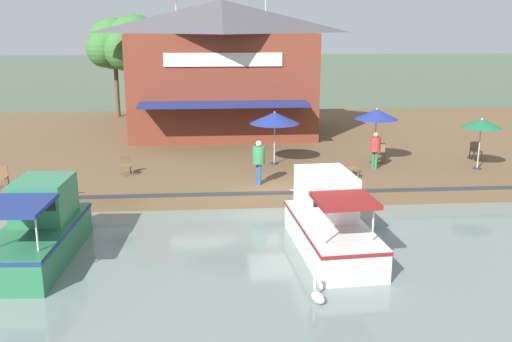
% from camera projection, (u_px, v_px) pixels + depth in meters
% --- Properties ---
extents(ground_plane, '(220.00, 220.00, 0.00)m').
position_uv_depth(ground_plane, '(281.00, 210.00, 21.97)').
color(ground_plane, '#4C5B47').
extents(quay_deck, '(22.00, 56.00, 0.60)m').
position_uv_depth(quay_deck, '(258.00, 144.00, 32.51)').
color(quay_deck, brown).
rests_on(quay_deck, ground).
extents(quay_edge_fender, '(0.20, 50.40, 0.10)m').
position_uv_depth(quay_edge_fender, '(281.00, 193.00, 21.90)').
color(quay_edge_fender, '#2D2D33').
rests_on(quay_edge_fender, quay_deck).
extents(waterfront_restaurant, '(9.72, 10.82, 8.26)m').
position_uv_depth(waterfront_restaurant, '(222.00, 66.00, 33.52)').
color(waterfront_restaurant, brown).
rests_on(waterfront_restaurant, quay_deck).
extents(patio_umbrella_mid_patio_right, '(1.77, 1.77, 2.30)m').
position_uv_depth(patio_umbrella_mid_patio_right, '(482.00, 124.00, 25.16)').
color(patio_umbrella_mid_patio_right, '#B7B7B7').
rests_on(patio_umbrella_mid_patio_right, quay_deck).
extents(patio_umbrella_near_quay_edge, '(1.98, 1.98, 2.59)m').
position_uv_depth(patio_umbrella_near_quay_edge, '(377.00, 114.00, 26.17)').
color(patio_umbrella_near_quay_edge, '#B7B7B7').
rests_on(patio_umbrella_near_quay_edge, quay_deck).
extents(patio_umbrella_by_entrance, '(2.28, 2.28, 2.47)m').
position_uv_depth(patio_umbrella_by_entrance, '(275.00, 118.00, 26.03)').
color(patio_umbrella_by_entrance, '#B7B7B7').
rests_on(patio_umbrella_by_entrance, quay_deck).
extents(cafe_chair_far_corner_seat, '(0.57, 0.57, 0.85)m').
position_uv_depth(cafe_chair_far_corner_seat, '(126.00, 164.00, 24.60)').
color(cafe_chair_far_corner_seat, brown).
rests_on(cafe_chair_far_corner_seat, quay_deck).
extents(cafe_chair_beside_entrance, '(0.45, 0.45, 0.85)m').
position_uv_depth(cafe_chair_beside_entrance, '(1.00, 176.00, 22.67)').
color(cafe_chair_beside_entrance, brown).
rests_on(cafe_chair_beside_entrance, quay_deck).
extents(cafe_chair_back_row_seat, '(0.57, 0.57, 0.85)m').
position_uv_depth(cafe_chair_back_row_seat, '(380.00, 151.00, 27.02)').
color(cafe_chair_back_row_seat, brown).
rests_on(cafe_chair_back_row_seat, quay_deck).
extents(cafe_chair_facing_river, '(0.55, 0.55, 0.85)m').
position_uv_depth(cafe_chair_facing_river, '(351.00, 167.00, 24.11)').
color(cafe_chair_facing_river, brown).
rests_on(cafe_chair_facing_river, quay_deck).
extents(cafe_chair_mid_patio, '(0.44, 0.44, 0.85)m').
position_uv_depth(cafe_chair_mid_patio, '(475.00, 150.00, 27.36)').
color(cafe_chair_mid_patio, brown).
rests_on(cafe_chair_mid_patio, quay_deck).
extents(person_near_entrance, '(0.51, 0.51, 1.81)m').
position_uv_depth(person_near_entrance, '(259.00, 157.00, 22.98)').
color(person_near_entrance, '#2D5193').
rests_on(person_near_entrance, quay_deck).
extents(person_at_quay_edge, '(0.47, 0.47, 1.65)m').
position_uv_depth(person_at_quay_edge, '(375.00, 146.00, 25.51)').
color(person_at_quay_edge, '#337547').
rests_on(person_at_quay_edge, quay_deck).
extents(motorboat_outer_channel, '(5.85, 2.36, 2.35)m').
position_uv_depth(motorboat_outer_channel, '(327.00, 220.00, 18.06)').
color(motorboat_outer_channel, white).
rests_on(motorboat_outer_channel, river_water).
extents(motorboat_nearest_quay, '(5.88, 2.26, 2.30)m').
position_uv_depth(motorboat_nearest_quay, '(43.00, 228.00, 17.44)').
color(motorboat_nearest_quay, '#287047').
rests_on(motorboat_nearest_quay, river_water).
extents(mooring_post, '(0.22, 0.22, 0.76)m').
position_uv_depth(mooring_post, '(303.00, 182.00, 22.13)').
color(mooring_post, '#473323').
rests_on(mooring_post, quay_deck).
extents(swan, '(0.63, 0.41, 0.69)m').
position_uv_depth(swan, '(318.00, 296.00, 14.53)').
color(swan, white).
rests_on(swan, river_water).
extents(tree_downstream_bank, '(3.82, 3.64, 6.92)m').
position_uv_depth(tree_downstream_bank, '(132.00, 46.00, 35.88)').
color(tree_downstream_bank, brown).
rests_on(tree_downstream_bank, quay_deck).
extents(tree_upstream_bank, '(3.66, 3.48, 6.76)m').
position_uv_depth(tree_upstream_bank, '(112.00, 45.00, 38.53)').
color(tree_upstream_bank, brown).
rests_on(tree_upstream_bank, quay_deck).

